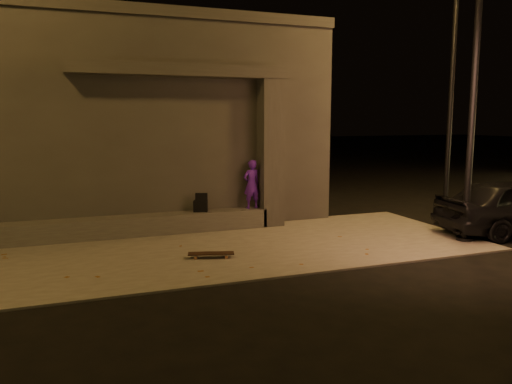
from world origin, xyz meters
name	(u,v)px	position (x,y,z in m)	size (l,w,h in m)	color
ground	(260,277)	(0.00, 0.00, 0.00)	(120.00, 120.00, 0.00)	black
sidewalk	(226,248)	(0.00, 2.00, 0.02)	(11.00, 4.40, 0.04)	#655F59
building	(144,122)	(-1.00, 6.49, 2.61)	(9.00, 5.10, 5.22)	#3D3937
ledge	(141,225)	(-1.50, 3.75, 0.27)	(6.00, 0.55, 0.45)	#4A4743
column	(270,153)	(1.70, 3.75, 1.84)	(0.55, 0.55, 3.60)	#3D3937
canopy	(181,70)	(-0.50, 3.80, 3.78)	(5.00, 0.70, 0.28)	#3D3937
skateboarder	(252,184)	(1.20, 3.75, 1.09)	(0.44, 0.29, 1.20)	#591DBD
backpack	(201,205)	(-0.10, 3.75, 0.65)	(0.38, 0.31, 0.46)	black
skateboard	(211,254)	(-0.51, 1.32, 0.12)	(0.91, 0.46, 0.10)	black
street_lamp_0	(475,64)	(5.11, 0.74, 3.82)	(0.36, 0.36, 6.70)	black
street_lamp_2	(453,67)	(7.48, 4.09, 4.15)	(0.36, 0.36, 7.33)	black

